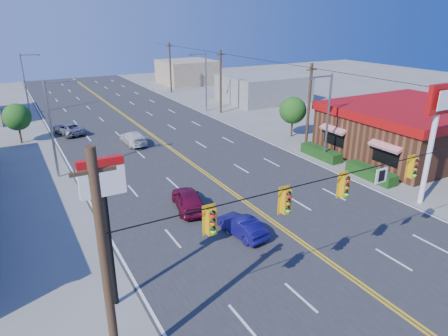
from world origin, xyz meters
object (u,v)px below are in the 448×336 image
car_blue (242,227)px  signal_span (360,192)px  car_magenta (188,200)px  car_white (133,138)px  pizza_hut_sign (105,203)px  kfc_pylon (436,121)px  kfc (410,129)px  car_silver (69,129)px

car_blue → signal_span: bearing=104.3°
car_magenta → car_white: (1.23, 16.48, -0.07)m
pizza_hut_sign → car_white: 25.40m
kfc_pylon → car_blue: size_ratio=2.30×
pizza_hut_sign → car_blue: bearing=15.8°
kfc → kfc_pylon: size_ratio=1.92×
kfc_pylon → pizza_hut_sign: size_ratio=1.24×
kfc_pylon → car_white: (-13.81, 23.61, -5.37)m
kfc_pylon → car_white: size_ratio=1.84×
car_magenta → car_blue: (1.38, -4.78, -0.13)m
signal_span → car_white: 28.06m
kfc_pylon → kfc: bearing=42.0°
pizza_hut_sign → kfc: bearing=14.5°
pizza_hut_sign → car_magenta: (6.96, 7.13, -4.44)m
car_magenta → car_silver: bearing=-68.7°
pizza_hut_sign → car_silver: 31.30m
kfc_pylon → car_silver: 36.64m
kfc → car_magenta: size_ratio=3.75×
car_blue → car_silver: bearing=-86.7°
kfc_pylon → car_white: bearing=120.3°
signal_span → pizza_hut_sign: signal_span is taller
kfc → car_white: kfc is taller
signal_span → kfc: (20.02, 12.00, -2.51)m
signal_span → car_blue: (-2.54, 6.36, -4.28)m
signal_span → car_magenta: 12.51m
kfc_pylon → car_silver: kfc_pylon is taller
car_white → car_silver: 8.92m
kfc → car_silver: kfc is taller
kfc_pylon → pizza_hut_sign: kfc_pylon is taller
car_magenta → signal_span: bearing=121.1°
car_magenta → car_silver: car_magenta is taller
pizza_hut_sign → signal_span: bearing=-20.2°
kfc → car_magenta: (-23.94, -0.87, -1.64)m
car_magenta → car_silver: (-4.02, 23.70, -0.07)m
signal_span → kfc: bearing=30.9°
car_magenta → car_blue: bearing=117.8°
signal_span → car_magenta: size_ratio=5.60×
kfc → pizza_hut_sign: 32.04m
kfc → car_magenta: bearing=-177.9°
signal_span → car_white: bearing=95.6°
kfc → pizza_hut_sign: bearing=-165.5°
car_magenta → car_silver: 24.03m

